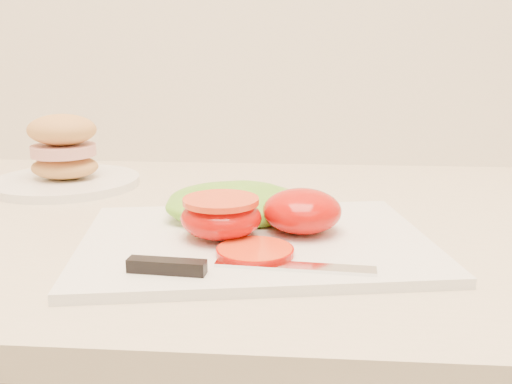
{
  "coord_description": "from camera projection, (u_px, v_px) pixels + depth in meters",
  "views": [
    {
      "loc": [
        -0.44,
        1.01,
        1.13
      ],
      "look_at": [
        -0.49,
        1.58,
        0.99
      ],
      "focal_mm": 40.0,
      "sensor_mm": 36.0,
      "label": 1
    }
  ],
  "objects": [
    {
      "name": "tomato_half_dome",
      "position": [
        302.0,
        211.0,
        0.6
      ],
      "size": [
        0.08,
        0.08,
        0.05
      ],
      "primitive_type": "ellipsoid",
      "color": "#BE1404",
      "rests_on": "cutting_board"
    },
    {
      "name": "tomato_slice_0",
      "position": [
        255.0,
        251.0,
        0.53
      ],
      "size": [
        0.07,
        0.07,
        0.01
      ],
      "primitive_type": "cylinder",
      "color": "#FF5019",
      "rests_on": "cutting_board"
    },
    {
      "name": "cutting_board",
      "position": [
        255.0,
        241.0,
        0.59
      ],
      "size": [
        0.39,
        0.31,
        0.01
      ],
      "primitive_type": "cube",
      "rotation": [
        0.0,
        0.0,
        0.17
      ],
      "color": "white",
      "rests_on": "counter"
    },
    {
      "name": "lettuce_leaf_0",
      "position": [
        237.0,
        204.0,
        0.65
      ],
      "size": [
        0.19,
        0.16,
        0.03
      ],
      "primitive_type": "ellipsoid",
      "rotation": [
        0.0,
        0.0,
        0.36
      ],
      "color": "#64B931",
      "rests_on": "cutting_board"
    },
    {
      "name": "lettuce_leaf_1",
      "position": [
        274.0,
        205.0,
        0.66
      ],
      "size": [
        0.13,
        0.12,
        0.02
      ],
      "primitive_type": "ellipsoid",
      "rotation": [
        0.0,
        0.0,
        0.7
      ],
      "color": "#64B931",
      "rests_on": "cutting_board"
    },
    {
      "name": "knife",
      "position": [
        218.0,
        266.0,
        0.49
      ],
      "size": [
        0.22,
        0.04,
        0.01
      ],
      "rotation": [
        0.0,
        0.0,
        -0.08
      ],
      "color": "silver",
      "rests_on": "cutting_board"
    },
    {
      "name": "sandwich_plate",
      "position": [
        64.0,
        161.0,
        0.83
      ],
      "size": [
        0.21,
        0.21,
        0.11
      ],
      "rotation": [
        0.0,
        0.0,
        -0.24
      ],
      "color": "white",
      "rests_on": "counter"
    },
    {
      "name": "tomato_half_cut",
      "position": [
        221.0,
        216.0,
        0.58
      ],
      "size": [
        0.08,
        0.08,
        0.04
      ],
      "color": "#BE1404",
      "rests_on": "cutting_board"
    }
  ]
}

